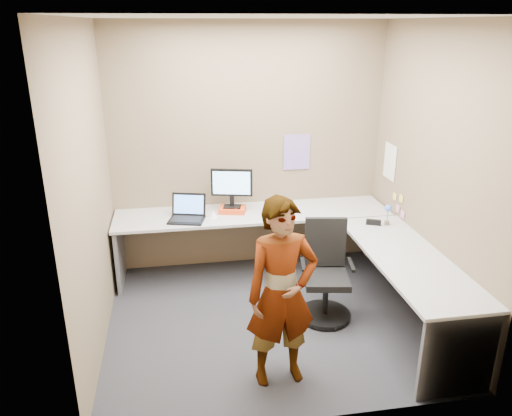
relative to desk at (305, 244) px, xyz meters
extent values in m
plane|color=black|center=(-0.44, -0.39, -0.59)|extent=(3.00, 3.00, 0.00)
plane|color=#736047|center=(-0.44, 0.91, 0.76)|extent=(3.00, 0.00, 3.00)
plane|color=#736047|center=(1.06, -0.39, 0.76)|extent=(0.00, 2.70, 2.70)
plane|color=#736047|center=(-1.94, -0.39, 0.76)|extent=(0.00, 2.70, 2.70)
plane|color=white|center=(-0.44, -0.39, 2.11)|extent=(3.00, 3.00, 0.00)
cube|color=#B5B5B5|center=(-0.44, 0.59, 0.13)|extent=(2.96, 0.65, 0.03)
cube|color=#B5B5B5|center=(0.74, -0.71, 0.13)|extent=(0.65, 1.91, 0.03)
cube|color=#59595B|center=(-1.88, 0.59, -0.24)|extent=(0.04, 0.60, 0.70)
cube|color=#59595B|center=(1.00, 0.59, -0.24)|extent=(0.04, 0.60, 0.70)
cube|color=#59595B|center=(0.74, -1.63, -0.24)|extent=(0.60, 0.04, 0.70)
cube|color=red|center=(-0.65, 0.64, 0.17)|extent=(0.32, 0.26, 0.06)
cube|color=black|center=(-0.65, 0.64, 0.20)|extent=(0.21, 0.17, 0.01)
cube|color=black|center=(-0.65, 0.65, 0.27)|extent=(0.05, 0.05, 0.11)
cube|color=black|center=(-0.65, 0.65, 0.47)|extent=(0.44, 0.14, 0.30)
cube|color=#8BC6F0|center=(-0.66, 0.64, 0.47)|extent=(0.39, 0.10, 0.25)
cube|color=black|center=(-1.15, 0.45, 0.15)|extent=(0.41, 0.34, 0.02)
cube|color=black|center=(-1.12, 0.58, 0.28)|extent=(0.36, 0.16, 0.23)
cube|color=#4782E1|center=(-1.12, 0.58, 0.28)|extent=(0.32, 0.13, 0.19)
cube|color=#B7B7BC|center=(-0.62, 0.59, 0.16)|extent=(0.12, 0.08, 0.04)
sphere|color=#B41D0C|center=(-0.62, 0.58, 0.19)|extent=(0.04, 0.04, 0.04)
cone|color=white|center=(-0.87, 0.51, 0.17)|extent=(0.10, 0.10, 0.06)
cube|color=black|center=(0.72, 0.03, 0.17)|extent=(0.15, 0.10, 0.05)
cylinder|color=brown|center=(0.85, 0.01, 0.16)|extent=(0.05, 0.05, 0.04)
cylinder|color=#338C3F|center=(0.85, 0.01, 0.25)|extent=(0.01, 0.01, 0.14)
sphere|color=#4771FA|center=(0.85, 0.01, 0.32)|extent=(0.07, 0.07, 0.07)
cube|color=#846BB7|center=(0.11, 0.90, 0.71)|extent=(0.30, 0.01, 0.40)
cube|color=white|center=(1.05, 0.51, 0.66)|extent=(0.01, 0.28, 0.38)
cube|color=#F2E059|center=(1.05, 0.16, 0.36)|extent=(0.01, 0.07, 0.07)
cube|color=pink|center=(1.05, 0.21, 0.23)|extent=(0.01, 0.07, 0.07)
cube|color=pink|center=(1.05, 0.09, 0.21)|extent=(0.01, 0.07, 0.07)
cube|color=#F2E059|center=(1.05, 0.31, 0.33)|extent=(0.01, 0.07, 0.07)
cylinder|color=black|center=(0.09, -0.44, -0.55)|extent=(0.50, 0.50, 0.04)
cylinder|color=black|center=(0.09, -0.44, -0.36)|extent=(0.05, 0.05, 0.35)
cube|color=black|center=(0.09, -0.44, -0.17)|extent=(0.47, 0.47, 0.06)
cube|color=black|center=(0.13, -0.25, 0.12)|extent=(0.39, 0.11, 0.49)
cube|color=black|center=(-0.13, -0.40, -0.02)|extent=(0.08, 0.27, 0.03)
cube|color=black|center=(0.31, -0.48, -0.02)|extent=(0.08, 0.27, 0.03)
imported|color=#999399|center=(-0.50, -1.20, 0.17)|extent=(0.58, 0.42, 1.51)
camera|label=1|loc=(-1.23, -4.40, 2.07)|focal=35.00mm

